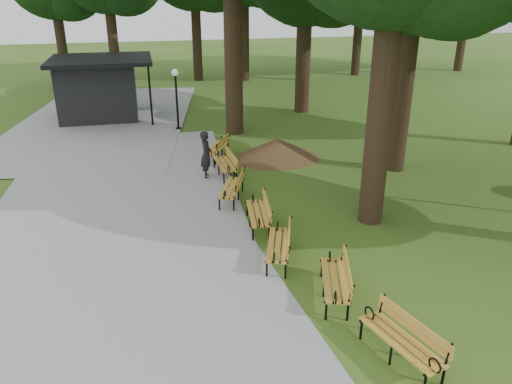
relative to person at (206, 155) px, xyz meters
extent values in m
plane|color=#345718|center=(0.79, -5.06, -0.85)|extent=(100.00, 100.00, 0.00)
cube|color=gray|center=(-3.21, -2.06, -0.82)|extent=(12.00, 38.00, 0.06)
imported|color=black|center=(0.00, 0.00, 0.00)|extent=(0.48, 0.67, 1.71)
cylinder|color=black|center=(-0.50, 6.51, 0.43)|extent=(0.10, 0.10, 2.56)
sphere|color=white|center=(-0.50, 6.51, 1.80)|extent=(0.32, 0.32, 0.32)
cone|color=#47301C|center=(2.98, 1.50, -0.45)|extent=(2.88, 2.88, 0.81)
cylinder|color=black|center=(4.19, -4.49, 3.07)|extent=(0.70, 0.70, 7.84)
cylinder|color=black|center=(6.95, -0.70, 2.72)|extent=(0.60, 0.60, 7.14)
cylinder|color=black|center=(2.00, 5.45, 3.36)|extent=(0.80, 0.80, 8.43)
cylinder|color=black|center=(6.22, 8.64, 2.65)|extent=(0.76, 0.76, 7.01)
camera|label=1|loc=(-1.95, -16.66, 5.63)|focal=35.21mm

